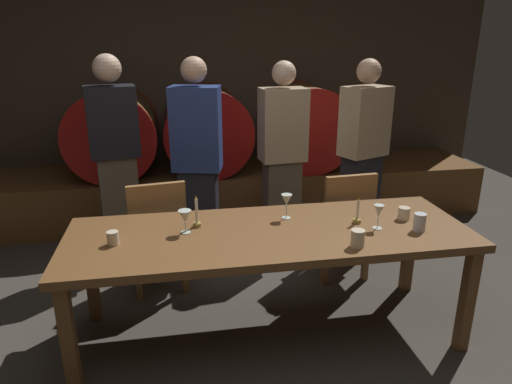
{
  "coord_description": "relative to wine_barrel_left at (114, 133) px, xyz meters",
  "views": [
    {
      "loc": [
        -0.34,
        -2.22,
        1.84
      ],
      "look_at": [
        0.1,
        0.29,
        0.98
      ],
      "focal_mm": 32.32,
      "sensor_mm": 36.0,
      "label": 1
    }
  ],
  "objects": [
    {
      "name": "back_wall",
      "position": [
        0.95,
        0.55,
        0.35
      ],
      "size": [
        6.37,
        0.24,
        2.56
      ],
      "primitive_type": "cube",
      "color": "#473A2D",
      "rests_on": "ground"
    },
    {
      "name": "candle_left",
      "position": [
        0.7,
        -2.02,
        -0.15
      ],
      "size": [
        0.05,
        0.05,
        0.2
      ],
      "color": "olive",
      "rests_on": "dining_table"
    },
    {
      "name": "wine_glass_left",
      "position": [
        0.63,
        -2.1,
        -0.11
      ],
      "size": [
        0.08,
        0.08,
        0.14
      ],
      "color": "silver",
      "rests_on": "dining_table"
    },
    {
      "name": "cup_center_left",
      "position": [
        1.57,
        -2.46,
        -0.16
      ],
      "size": [
        0.08,
        0.08,
        0.1
      ],
      "primitive_type": "cylinder",
      "color": "beige",
      "rests_on": "dining_table"
    },
    {
      "name": "wine_barrel_center",
      "position": [
        0.92,
        0.0,
        0.0
      ],
      "size": [
        0.86,
        0.81,
        0.86
      ],
      "color": "#513319",
      "rests_on": "barrel_shelf"
    },
    {
      "name": "guest_far_left",
      "position": [
        0.12,
        -0.93,
        -0.05
      ],
      "size": [
        0.42,
        0.31,
        1.71
      ],
      "rotation": [
        0.0,
        0.0,
        3.33
      ],
      "color": "brown",
      "rests_on": "ground"
    },
    {
      "name": "chair_left",
      "position": [
        0.43,
        -1.49,
        -0.44
      ],
      "size": [
        0.45,
        0.45,
        0.88
      ],
      "rotation": [
        0.0,
        0.0,
        3.29
      ],
      "color": "olive",
      "rests_on": "ground"
    },
    {
      "name": "wine_barrel_right",
      "position": [
        1.94,
        0.0,
        0.0
      ],
      "size": [
        0.86,
        0.81,
        0.86
      ],
      "color": "brown",
      "rests_on": "barrel_shelf"
    },
    {
      "name": "cup_far_left",
      "position": [
        0.22,
        -2.19,
        -0.17
      ],
      "size": [
        0.07,
        0.07,
        0.08
      ],
      "primitive_type": "cylinder",
      "color": "beige",
      "rests_on": "dining_table"
    },
    {
      "name": "wine_barrel_left",
      "position": [
        0.0,
        0.0,
        0.0
      ],
      "size": [
        0.86,
        0.81,
        0.86
      ],
      "color": "#513319",
      "rests_on": "barrel_shelf"
    },
    {
      "name": "wine_glass_center",
      "position": [
        1.28,
        -1.98,
        -0.09
      ],
      "size": [
        0.07,
        0.07,
        0.16
      ],
      "color": "silver",
      "rests_on": "dining_table"
    },
    {
      "name": "guest_far_right",
      "position": [
        2.15,
        -1.08,
        -0.08
      ],
      "size": [
        0.44,
        0.37,
        1.67
      ],
      "rotation": [
        0.0,
        0.0,
        3.54
      ],
      "color": "black",
      "rests_on": "ground"
    },
    {
      "name": "cup_center_right",
      "position": [
        2.01,
        -2.12,
        -0.17
      ],
      "size": [
        0.07,
        0.07,
        0.08
      ],
      "primitive_type": "cylinder",
      "color": "beige",
      "rests_on": "dining_table"
    },
    {
      "name": "dining_table",
      "position": [
        1.13,
        -2.16,
        -0.27
      ],
      "size": [
        2.43,
        0.84,
        0.72
      ],
      "color": "brown",
      "rests_on": "ground"
    },
    {
      "name": "guest_center_right",
      "position": [
        1.49,
        -0.93,
        -0.09
      ],
      "size": [
        0.4,
        0.27,
        1.65
      ],
      "rotation": [
        0.0,
        0.0,
        3.23
      ],
      "color": "brown",
      "rests_on": "ground"
    },
    {
      "name": "chair_right",
      "position": [
        1.84,
        -1.53,
        -0.44
      ],
      "size": [
        0.43,
        0.43,
        0.88
      ],
      "rotation": [
        0.0,
        0.0,
        3.22
      ],
      "color": "olive",
      "rests_on": "ground"
    },
    {
      "name": "wine_glass_right",
      "position": [
        1.78,
        -2.24,
        -0.1
      ],
      "size": [
        0.06,
        0.06,
        0.15
      ],
      "color": "silver",
      "rests_on": "dining_table"
    },
    {
      "name": "candle_right",
      "position": [
        1.69,
        -2.13,
        -0.16
      ],
      "size": [
        0.05,
        0.05,
        0.17
      ],
      "color": "olive",
      "rests_on": "dining_table"
    },
    {
      "name": "barrel_shelf",
      "position": [
        0.95,
        0.0,
        -0.68
      ],
      "size": [
        5.73,
        0.9,
        0.51
      ],
      "primitive_type": "cube",
      "color": "brown",
      "rests_on": "ground"
    },
    {
      "name": "cup_far_right",
      "position": [
        2.02,
        -2.31,
        -0.15
      ],
      "size": [
        0.07,
        0.07,
        0.11
      ],
      "primitive_type": "cylinder",
      "color": "silver",
      "rests_on": "dining_table"
    },
    {
      "name": "guest_center_left",
      "position": [
        0.76,
        -1.06,
        -0.06
      ],
      "size": [
        0.42,
        0.32,
        1.69
      ],
      "rotation": [
        0.0,
        0.0,
        2.92
      ],
      "color": "black",
      "rests_on": "ground"
    },
    {
      "name": "ground_plane",
      "position": [
        0.95,
        -2.44,
        -0.93
      ],
      "size": [
        8.28,
        8.28,
        0.0
      ],
      "primitive_type": "plane",
      "color": "#3F3A33"
    }
  ]
}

